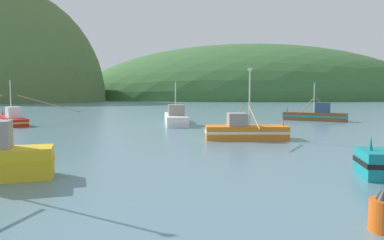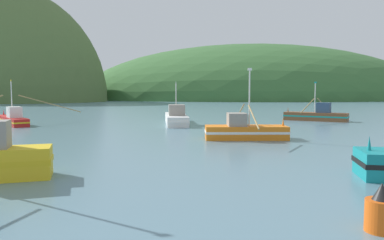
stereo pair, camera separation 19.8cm
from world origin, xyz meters
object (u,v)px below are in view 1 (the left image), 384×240
Objects in this scene: fishing_boat_red at (11,119)px; fishing_boat_orange at (245,130)px; fishing_boat_brown at (315,115)px; fishing_boat_white at (176,118)px.

fishing_boat_red is 1.33× the size of fishing_boat_orange.
fishing_boat_orange is (-15.27, -17.92, -0.02)m from fishing_boat_brown.
fishing_boat_orange is at bearing 88.49° from fishing_boat_brown.
fishing_boat_red is at bearing 151.41° from fishing_boat_orange.
fishing_boat_orange reaches higher than fishing_boat_white.
fishing_boat_red is at bearing 86.24° from fishing_boat_white.
fishing_boat_red is 40.19m from fishing_boat_brown.
fishing_boat_red is 20.47m from fishing_boat_white.
fishing_boat_brown is at bearing -119.33° from fishing_boat_red.
fishing_boat_white is at bearing 45.51° from fishing_boat_brown.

